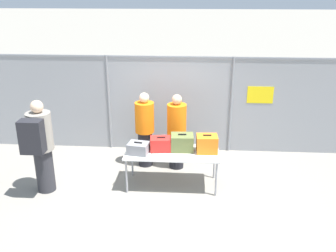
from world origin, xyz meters
name	(u,v)px	position (x,y,z in m)	size (l,w,h in m)	color
ground_plane	(163,187)	(0.00, 0.00, 0.00)	(120.00, 120.00, 0.00)	gray
fence_section	(170,102)	(0.01, 1.89, 1.20)	(8.80, 0.07, 2.30)	gray
inspection_table	(172,154)	(0.17, 0.10, 0.68)	(1.84, 0.83, 0.73)	silver
suitcase_grey	(138,148)	(-0.48, -0.01, 0.84)	(0.44, 0.38, 0.24)	slate
suitcase_red	(161,144)	(-0.05, 0.17, 0.87)	(0.45, 0.34, 0.29)	red
suitcase_olive	(182,142)	(0.37, 0.22, 0.89)	(0.46, 0.38, 0.34)	#566033
suitcase_orange	(207,144)	(0.85, 0.16, 0.90)	(0.42, 0.35, 0.36)	orange
traveler_hooded	(40,144)	(-2.29, -0.33, 1.02)	(0.46, 0.71, 1.85)	#2D2D33
security_worker_near	(177,131)	(0.22, 0.91, 0.86)	(0.41, 0.41, 1.67)	black
security_worker_far	(145,129)	(-0.47, 0.97, 0.87)	(0.42, 0.42, 1.68)	black
utility_trailer	(212,117)	(1.09, 3.12, 0.41)	(4.18, 2.28, 0.70)	#B2B2B7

